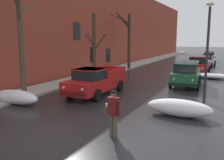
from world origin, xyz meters
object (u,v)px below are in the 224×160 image
at_px(bare_tree_mid_block, 128,39).
at_px(pedestrian_with_coffee, 113,110).
at_px(bare_tree_at_the_corner, 21,36).
at_px(sedan_white_queued_behind_truck, 209,56).
at_px(bare_tree_second_along_sidewalk, 94,46).
at_px(sedan_silver_parked_far_down_block, 207,60).
at_px(suv_green_parked_kerbside_close, 186,73).
at_px(pickup_truck_red_approaching_near_lane, 96,81).
at_px(fire_hydrant, 66,85).
at_px(suv_red_parked_kerbside_mid, 199,64).
at_px(street_lamp_post, 208,47).

distance_m(bare_tree_mid_block, pedestrian_with_coffee, 20.10).
bearing_deg(bare_tree_at_the_corner, sedan_white_queued_behind_truck, 76.72).
relative_size(bare_tree_second_along_sidewalk, sedan_silver_parked_far_down_block, 1.27).
xyz_separation_m(bare_tree_at_the_corner, pedestrian_with_coffee, (7.05, -2.55, -2.67)).
distance_m(bare_tree_second_along_sidewalk, suv_green_parked_kerbside_close, 8.02).
height_order(bare_tree_mid_block, suv_green_parked_kerbside_close, bare_tree_mid_block).
distance_m(bare_tree_at_the_corner, pickup_truck_red_approaching_near_lane, 5.20).
xyz_separation_m(sedan_silver_parked_far_down_block, fire_hydrant, (-7.27, -20.31, -0.40)).
bearing_deg(pedestrian_with_coffee, sedan_silver_parked_far_down_block, 88.41).
bearing_deg(pickup_truck_red_approaching_near_lane, sedan_white_queued_behind_truck, 81.11).
height_order(bare_tree_at_the_corner, fire_hydrant, bare_tree_at_the_corner).
height_order(suv_red_parked_kerbside_mid, sedan_white_queued_behind_truck, suv_red_parked_kerbside_mid).
xyz_separation_m(pickup_truck_red_approaching_near_lane, suv_green_parked_kerbside_close, (4.71, 5.70, 0.11)).
bearing_deg(fire_hydrant, bare_tree_at_the_corner, -98.62).
distance_m(sedan_silver_parked_far_down_block, sedan_white_queued_behind_truck, 7.71).
bearing_deg(pedestrian_with_coffee, bare_tree_mid_block, 110.98).
distance_m(suv_red_parked_kerbside_mid, pedestrian_with_coffee, 18.58).
bearing_deg(suv_green_parked_kerbside_close, suv_red_parked_kerbside_mid, 89.77).
height_order(pedestrian_with_coffee, street_lamp_post, street_lamp_post).
xyz_separation_m(suv_green_parked_kerbside_close, suv_red_parked_kerbside_mid, (0.03, 7.13, -0.00)).
bearing_deg(street_lamp_post, suv_red_parked_kerbside_mid, 98.64).
bearing_deg(bare_tree_second_along_sidewalk, bare_tree_mid_block, 90.30).
distance_m(bare_tree_second_along_sidewalk, pickup_truck_red_approaching_near_lane, 6.28).
height_order(bare_tree_second_along_sidewalk, pickup_truck_red_approaching_near_lane, bare_tree_second_along_sidewalk).
xyz_separation_m(suv_green_parked_kerbside_close, street_lamp_post, (1.82, -4.65, 2.12)).
distance_m(suv_green_parked_kerbside_close, sedan_silver_parked_far_down_block, 14.77).
height_order(bare_tree_second_along_sidewalk, sedan_silver_parked_far_down_block, bare_tree_second_along_sidewalk).
bearing_deg(bare_tree_mid_block, bare_tree_at_the_corner, -89.66).
bearing_deg(fire_hydrant, street_lamp_post, 5.67).
distance_m(bare_tree_second_along_sidewalk, street_lamp_post, 10.40).
relative_size(bare_tree_mid_block, fire_hydrant, 8.82).
xyz_separation_m(bare_tree_mid_block, suv_green_parked_kerbside_close, (7.80, -7.20, -2.47)).
bearing_deg(fire_hydrant, suv_red_parked_kerbside_mid, 60.30).
xyz_separation_m(pickup_truck_red_approaching_near_lane, sedan_white_queued_behind_truck, (4.41, 28.17, -0.13)).
distance_m(sedan_white_queued_behind_truck, fire_hydrant, 28.85).
bearing_deg(pedestrian_with_coffee, suv_red_parked_kerbside_mid, 87.88).
xyz_separation_m(bare_tree_mid_block, pickup_truck_red_approaching_near_lane, (3.09, -12.90, -2.58)).
xyz_separation_m(bare_tree_at_the_corner, suv_red_parked_kerbside_mid, (7.74, 16.01, -2.72)).
bearing_deg(pedestrian_with_coffee, street_lamp_post, 69.93).
relative_size(fire_hydrant, street_lamp_post, 0.13).
height_order(bare_tree_mid_block, fire_hydrant, bare_tree_mid_block).
distance_m(suv_green_parked_kerbside_close, fire_hydrant, 9.11).
relative_size(pickup_truck_red_approaching_near_lane, sedan_white_queued_behind_truck, 1.19).
bearing_deg(bare_tree_second_along_sidewalk, street_lamp_post, -22.89).
xyz_separation_m(bare_tree_second_along_sidewalk, sedan_silver_parked_far_down_block, (7.83, 15.37, -2.16)).
height_order(bare_tree_at_the_corner, suv_red_parked_kerbside_mid, bare_tree_at_the_corner).
distance_m(bare_tree_second_along_sidewalk, sedan_silver_parked_far_down_block, 17.39).
xyz_separation_m(bare_tree_second_along_sidewalk, fire_hydrant, (0.56, -4.94, -2.55)).
distance_m(pickup_truck_red_approaching_near_lane, sedan_white_queued_behind_truck, 28.52).
xyz_separation_m(sedan_silver_parked_far_down_block, pedestrian_with_coffee, (-0.73, -26.20, 0.28)).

